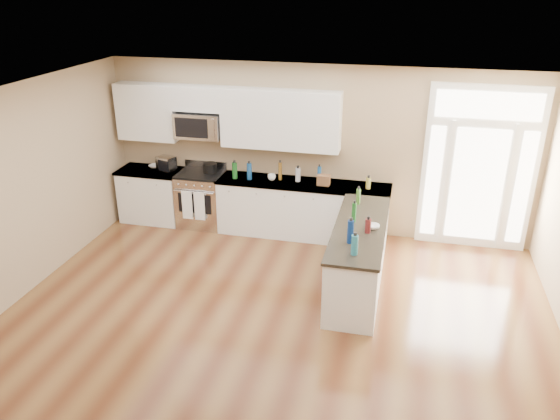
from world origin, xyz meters
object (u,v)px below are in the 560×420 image
at_px(peninsula_cabinet, 358,259).
at_px(stockpot, 210,167).
at_px(toaster_oven, 166,164).
at_px(kitchen_range, 202,199).

distance_m(peninsula_cabinet, stockpot, 3.18).
relative_size(stockpot, toaster_oven, 0.81).
bearing_deg(stockpot, toaster_oven, -176.56).
distance_m(kitchen_range, stockpot, 0.59).
distance_m(peninsula_cabinet, kitchen_range, 3.21).
height_order(peninsula_cabinet, toaster_oven, toaster_oven).
bearing_deg(toaster_oven, stockpot, 22.41).
bearing_deg(peninsula_cabinet, toaster_oven, 156.88).
bearing_deg(peninsula_cabinet, kitchen_range, 153.20).
bearing_deg(toaster_oven, peninsula_cabinet, -4.15).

